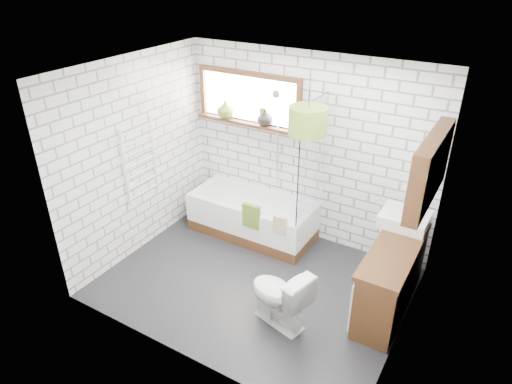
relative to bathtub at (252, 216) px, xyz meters
The scene contains 22 objects.
floor 1.13m from the bathtub, 57.57° to the right, with size 3.40×2.60×0.01m, color black.
ceiling 2.48m from the bathtub, 57.57° to the right, with size 3.40×2.60×0.01m, color white.
wall_back 1.20m from the bathtub, 32.96° to the left, with size 3.40×0.01×2.50m, color white.
wall_front 2.50m from the bathtub, 75.24° to the right, with size 3.40×0.01×2.50m, color white.
wall_left 1.75m from the bathtub, 140.42° to the right, with size 0.01×2.60×2.50m, color white.
wall_right 2.66m from the bathtub, 21.96° to the right, with size 0.01×2.60×2.50m, color white.
window 1.58m from the bathtub, 128.06° to the left, with size 1.52×0.16×0.68m, color #3A2010.
towel_radiator 1.69m from the bathtub, 139.26° to the right, with size 0.06×0.52×1.00m, color white.
mirror_cabinet 2.62m from the bathtub, ahead, with size 0.16×1.20×0.70m, color #3A2010.
shower_riser 1.14m from the bathtub, 60.87° to the left, with size 0.02×0.02×1.30m, color silver.
bathtub is the anchor object (origin of this frame).
shower_screen 1.32m from the bathtub, ahead, with size 0.02×0.72×1.50m, color white.
towel_green 0.50m from the bathtub, 60.83° to the right, with size 0.24×0.06×0.32m, color #536C20.
towel_beige 0.77m from the bathtub, 31.16° to the right, with size 0.18×0.04×0.23m, color tan.
vanity 2.13m from the bathtub, 14.14° to the right, with size 0.44×1.37×0.79m, color #3A2010.
basin 2.09m from the bathtub, ahead, with size 0.52×0.45×0.15m, color white.
tap 2.26m from the bathtub, ahead, with size 0.03×0.03×0.16m, color silver.
toilet 1.76m from the bathtub, 49.86° to the right, with size 0.69×0.39×0.71m, color white.
vase_olive 1.49m from the bathtub, 153.30° to the left, with size 0.23×0.23×0.24m, color #5A7123.
vase_dark 1.35m from the bathtub, 88.28° to the left, with size 0.20×0.20×0.21m, color black.
bottle 1.35m from the bathtub, 95.44° to the left, with size 0.07×0.07×0.23m, color #5A7123.
pendant 2.31m from the bathtub, 36.77° to the right, with size 0.37×0.37×0.27m, color #536C20.
Camera 1 is at (2.22, -3.70, 3.52)m, focal length 32.00 mm.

